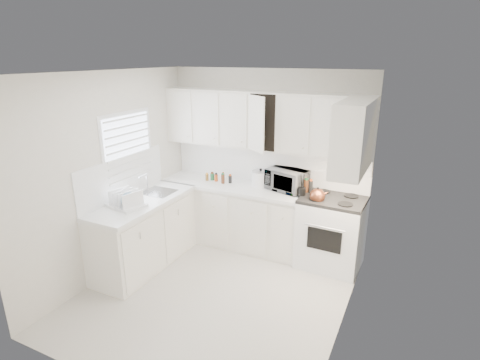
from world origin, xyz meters
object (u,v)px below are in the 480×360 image
Objects in this scene: rice_cooker at (261,177)px; tea_kettle at (317,195)px; stove at (332,223)px; dish_rack at (126,197)px; microwave at (287,178)px; utensil_crock at (302,186)px.

tea_kettle is at bearing -29.48° from rice_cooker.
stove is 2.71m from dish_rack.
microwave is 2.18m from dish_rack.
tea_kettle is 0.73× the size of utensil_crock.
utensil_crock is (-0.23, 0.09, 0.07)m from tea_kettle.
rice_cooker reaches higher than dish_rack.
tea_kettle is 0.94× the size of rice_cooker.
utensil_crock reaches higher than rice_cooker.
stove is at bearing 5.63° from microwave.
rice_cooker is (-0.40, 0.01, -0.05)m from microwave.
utensil_crock is 2.28m from dish_rack.
stove is 1.20m from rice_cooker.
microwave is at bearing 172.02° from stove.
utensil_crock is at bearing -28.74° from rice_cooker.
rice_cooker is 0.72m from utensil_crock.
rice_cooker is 0.77× the size of utensil_crock.
stove reaches higher than tea_kettle.
tea_kettle is 2.44m from dish_rack.
stove is 0.49m from tea_kettle.
stove is 0.64m from utensil_crock.
microwave is 2.08× the size of rice_cooker.
tea_kettle is (-0.18, -0.16, 0.42)m from stove.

